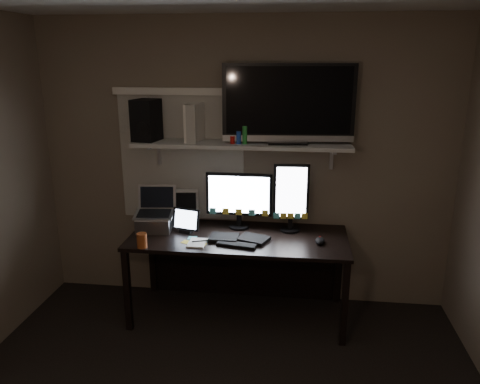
% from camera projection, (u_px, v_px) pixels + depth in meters
% --- Properties ---
extents(back_wall, '(3.60, 0.00, 3.60)m').
position_uv_depth(back_wall, '(244.00, 165.00, 4.09)').
color(back_wall, '#6A594C').
rests_on(back_wall, floor).
extents(window_blinds, '(1.10, 0.02, 1.10)m').
position_uv_depth(window_blinds, '(182.00, 158.00, 4.13)').
color(window_blinds, beige).
rests_on(window_blinds, back_wall).
extents(desk, '(1.80, 0.75, 0.73)m').
position_uv_depth(desk, '(240.00, 250.00, 4.04)').
color(desk, black).
rests_on(desk, floor).
extents(wall_shelf, '(1.80, 0.35, 0.03)m').
position_uv_depth(wall_shelf, '(241.00, 144.00, 3.86)').
color(wall_shelf, beige).
rests_on(wall_shelf, back_wall).
extents(monitor_landscape, '(0.57, 0.07, 0.50)m').
position_uv_depth(monitor_landscape, '(239.00, 200.00, 4.01)').
color(monitor_landscape, black).
rests_on(monitor_landscape, desk).
extents(monitor_portrait, '(0.30, 0.08, 0.59)m').
position_uv_depth(monitor_portrait, '(291.00, 198.00, 3.91)').
color(monitor_portrait, black).
rests_on(monitor_portrait, desk).
extents(keyboard, '(0.51, 0.28, 0.03)m').
position_uv_depth(keyboard, '(239.00, 238.00, 3.79)').
color(keyboard, black).
rests_on(keyboard, desk).
extents(mouse, '(0.09, 0.13, 0.04)m').
position_uv_depth(mouse, '(320.00, 241.00, 3.72)').
color(mouse, black).
rests_on(mouse, desk).
extents(notepad, '(0.14, 0.20, 0.01)m').
position_uv_depth(notepad, '(197.00, 243.00, 3.72)').
color(notepad, silver).
rests_on(notepad, desk).
extents(tablet, '(0.26, 0.16, 0.21)m').
position_uv_depth(tablet, '(186.00, 220.00, 3.94)').
color(tablet, black).
rests_on(tablet, desk).
extents(file_sorter, '(0.24, 0.13, 0.29)m').
position_uv_depth(file_sorter, '(184.00, 206.00, 4.20)').
color(file_sorter, black).
rests_on(file_sorter, desk).
extents(laptop, '(0.35, 0.30, 0.36)m').
position_uv_depth(laptop, '(154.00, 210.00, 3.95)').
color(laptop, '#A9A9AE').
rests_on(laptop, desk).
extents(cup, '(0.09, 0.09, 0.12)m').
position_uv_depth(cup, '(142.00, 240.00, 3.63)').
color(cup, '#94411A').
rests_on(cup, desk).
extents(sticky_notes, '(0.35, 0.30, 0.00)m').
position_uv_depth(sticky_notes, '(204.00, 240.00, 3.79)').
color(sticky_notes, yellow).
rests_on(sticky_notes, desk).
extents(tv, '(1.07, 0.28, 0.63)m').
position_uv_depth(tv, '(288.00, 104.00, 3.73)').
color(tv, black).
rests_on(tv, wall_shelf).
extents(game_console, '(0.13, 0.27, 0.31)m').
position_uv_depth(game_console, '(194.00, 123.00, 3.88)').
color(game_console, silver).
rests_on(game_console, wall_shelf).
extents(speaker, '(0.23, 0.26, 0.34)m').
position_uv_depth(speaker, '(146.00, 120.00, 3.90)').
color(speaker, black).
rests_on(speaker, wall_shelf).
extents(bottles, '(0.23, 0.06, 0.15)m').
position_uv_depth(bottles, '(239.00, 135.00, 3.78)').
color(bottles, '#A50F0C').
rests_on(bottles, wall_shelf).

